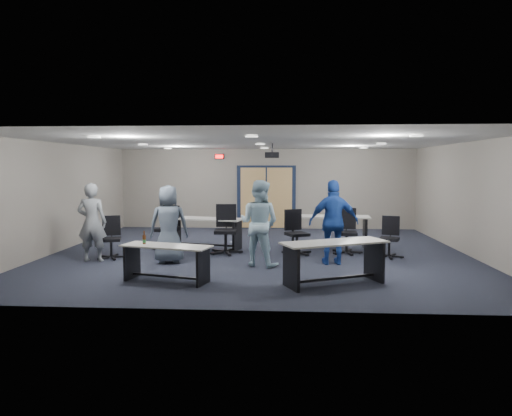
# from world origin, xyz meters

# --- Properties ---
(floor) EXTENTS (10.00, 10.00, 0.00)m
(floor) POSITION_xyz_m (0.00, 0.00, 0.00)
(floor) COLOR black
(floor) RESTS_ON ground
(back_wall) EXTENTS (10.00, 0.04, 2.70)m
(back_wall) POSITION_xyz_m (0.00, 4.50, 1.35)
(back_wall) COLOR gray
(back_wall) RESTS_ON floor
(front_wall) EXTENTS (10.00, 0.04, 2.70)m
(front_wall) POSITION_xyz_m (0.00, -4.50, 1.35)
(front_wall) COLOR gray
(front_wall) RESTS_ON floor
(left_wall) EXTENTS (0.04, 9.00, 2.70)m
(left_wall) POSITION_xyz_m (-5.00, 0.00, 1.35)
(left_wall) COLOR gray
(left_wall) RESTS_ON floor
(right_wall) EXTENTS (0.04, 9.00, 2.70)m
(right_wall) POSITION_xyz_m (5.00, 0.00, 1.35)
(right_wall) COLOR gray
(right_wall) RESTS_ON floor
(ceiling) EXTENTS (10.00, 9.00, 0.04)m
(ceiling) POSITION_xyz_m (0.00, 0.00, 2.70)
(ceiling) COLOR silver
(ceiling) RESTS_ON back_wall
(double_door) EXTENTS (2.00, 0.07, 2.20)m
(double_door) POSITION_xyz_m (0.00, 4.46, 1.05)
(double_door) COLOR #101A32
(double_door) RESTS_ON back_wall
(exit_sign) EXTENTS (0.32, 0.07, 0.18)m
(exit_sign) POSITION_xyz_m (-1.60, 4.44, 2.45)
(exit_sign) COLOR black
(exit_sign) RESTS_ON back_wall
(ceiling_projector) EXTENTS (0.35, 0.32, 0.37)m
(ceiling_projector) POSITION_xyz_m (0.30, 0.50, 2.40)
(ceiling_projector) COLOR black
(ceiling_projector) RESTS_ON ceiling
(ceiling_can_lights) EXTENTS (6.24, 5.74, 0.02)m
(ceiling_can_lights) POSITION_xyz_m (0.00, 0.25, 2.67)
(ceiling_can_lights) COLOR silver
(ceiling_can_lights) RESTS_ON ceiling
(table_front_left) EXTENTS (1.75, 0.96, 0.92)m
(table_front_left) POSITION_xyz_m (-1.55, -2.88, 0.47)
(table_front_left) COLOR #B0AEA6
(table_front_left) RESTS_ON floor
(table_front_right) EXTENTS (2.01, 1.38, 0.78)m
(table_front_right) POSITION_xyz_m (1.51, -2.90, 0.53)
(table_front_right) COLOR #B0AEA6
(table_front_right) RESTS_ON floor
(table_back_left) EXTENTS (2.05, 1.09, 0.92)m
(table_back_left) POSITION_xyz_m (-1.40, 0.50, 0.54)
(table_back_left) COLOR #B0AEA6
(table_back_left) RESTS_ON floor
(table_back_right) EXTENTS (2.11, 0.83, 0.84)m
(table_back_right) POSITION_xyz_m (1.77, 0.81, 0.57)
(table_back_right) COLOR #B0AEA6
(table_back_right) RESTS_ON floor
(chair_back_a) EXTENTS (0.83, 0.83, 1.11)m
(chair_back_a) POSITION_xyz_m (-2.37, 0.34, 0.56)
(chair_back_a) COLOR black
(chair_back_a) RESTS_ON floor
(chair_back_b) EXTENTS (0.79, 0.79, 1.19)m
(chair_back_b) POSITION_xyz_m (-0.81, -0.14, 0.60)
(chair_back_b) COLOR black
(chair_back_b) RESTS_ON floor
(chair_back_c) EXTENTS (0.90, 0.90, 1.08)m
(chair_back_c) POSITION_xyz_m (0.93, -0.12, 0.54)
(chair_back_c) COLOR black
(chair_back_c) RESTS_ON floor
(chair_back_d) EXTENTS (0.75, 0.75, 1.10)m
(chair_back_d) POSITION_xyz_m (2.13, 0.04, 0.55)
(chair_back_d) COLOR black
(chair_back_d) RESTS_ON floor
(chair_loose_left) EXTENTS (0.75, 0.75, 0.97)m
(chair_loose_left) POSITION_xyz_m (-3.36, -0.90, 0.49)
(chair_loose_left) COLOR black
(chair_loose_left) RESTS_ON floor
(chair_loose_right) EXTENTS (0.77, 0.77, 0.96)m
(chair_loose_right) POSITION_xyz_m (3.05, -0.39, 0.48)
(chair_loose_right) COLOR black
(chair_loose_right) RESTS_ON floor
(person_gray) EXTENTS (0.67, 0.47, 1.76)m
(person_gray) POSITION_xyz_m (-3.66, -1.21, 0.88)
(person_gray) COLOR gray
(person_gray) RESTS_ON floor
(person_plaid) EXTENTS (0.93, 0.69, 1.71)m
(person_plaid) POSITION_xyz_m (-1.91, -1.27, 0.86)
(person_plaid) COLOR #4D5969
(person_plaid) RESTS_ON floor
(person_lightblue) EXTENTS (1.09, 0.98, 1.83)m
(person_lightblue) POSITION_xyz_m (0.08, -1.42, 0.92)
(person_lightblue) COLOR #AACFE2
(person_lightblue) RESTS_ON floor
(person_navy) EXTENTS (1.10, 0.53, 1.83)m
(person_navy) POSITION_xyz_m (1.68, -1.18, 0.92)
(person_navy) COLOR #1B3F98
(person_navy) RESTS_ON floor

